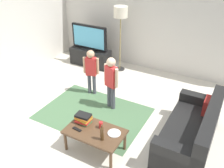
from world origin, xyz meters
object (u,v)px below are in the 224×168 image
plate (114,133)px  tv_stand (91,57)px  tv_remote (77,129)px  soda_can (101,125)px  child_center (111,79)px  coffee_table (95,133)px  book_stack (83,118)px  tv (89,38)px  bottle (102,134)px  couch (194,133)px  floor_lamp (121,16)px  child_near_tv (91,68)px

plate → tv_stand: bearing=129.6°
tv_stand → tv_remote: 3.46m
soda_can → child_center: bearing=110.9°
coffee_table → book_stack: (-0.29, 0.10, 0.14)m
coffee_table → soda_can: (0.05, 0.12, 0.11)m
tv → plate: (2.30, -2.76, -0.42)m
tv_stand → bottle: (2.20, -3.00, 0.30)m
book_stack → tv_remote: size_ratio=1.66×
coffee_table → book_stack: book_stack is taller
couch → plate: couch is taller
book_stack → soda_can: (0.34, 0.02, -0.03)m
tv → tv_stand: bearing=90.0°
child_center → book_stack: 1.19m
tv_stand → coffee_table: bearing=-55.5°
book_stack → plate: 0.62m
floor_lamp → bottle: floor_lamp is taller
coffee_table → plate: 0.34m
couch → child_center: size_ratio=1.51×
tv → soda_can: tv is taller
child_near_tv → floor_lamp: bearing=90.6°
tv_stand → soda_can: (2.03, -2.76, 0.24)m
book_stack → tv_remote: bearing=-86.2°
tv_stand → plate: tv_stand is taller
child_near_tv → soda_can: 1.83m
child_center → bottle: child_center is taller
book_stack → child_center: bearing=94.6°
floor_lamp → child_center: size_ratio=1.49×
tv_stand → couch: size_ratio=0.67×
book_stack → plate: (0.61, -0.00, -0.08)m
plate → coffee_table: bearing=-162.7°
child_center → soda_can: child_center is taller
tv_remote → soda_can: bearing=41.9°
book_stack → bottle: bearing=-23.2°
tv → couch: 4.00m
floor_lamp → tv_remote: floor_lamp is taller
child_center → coffee_table: size_ratio=1.19×
couch → floor_lamp: floor_lamp is taller
child_near_tv → plate: 2.03m
tv_stand → bottle: bottle is taller
floor_lamp → child_center: bearing=-68.4°
tv → tv_remote: bearing=-60.3°
floor_lamp → soda_can: (1.14, -2.91, -1.06)m
soda_can → tv: bearing=126.6°
tv_stand → soda_can: bearing=-53.6°
tv → couch: tv is taller
tv → coffee_table: tv is taller
bottle → tv_remote: size_ratio=1.75×
tv_remote → child_center: bearing=100.3°
tv_stand → coffee_table: 3.50m
child_near_tv → book_stack: (0.78, -1.45, -0.16)m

